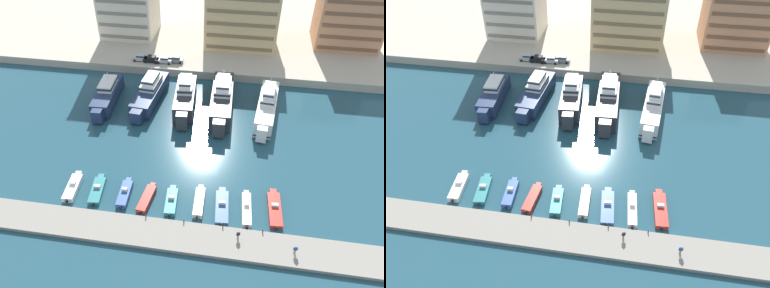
# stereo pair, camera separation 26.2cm
# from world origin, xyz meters

# --- Properties ---
(ground_plane) EXTENTS (400.00, 400.00, 0.00)m
(ground_plane) POSITION_xyz_m (0.00, 0.00, 0.00)
(ground_plane) COLOR #234C5B
(quay_promenade) EXTENTS (180.00, 70.00, 2.14)m
(quay_promenade) POSITION_xyz_m (0.00, 65.37, 1.07)
(quay_promenade) COLOR #BCB29E
(quay_promenade) RESTS_ON ground
(pier_dock) EXTENTS (120.00, 5.81, 0.67)m
(pier_dock) POSITION_xyz_m (0.00, -18.55, 0.34)
(pier_dock) COLOR gray
(pier_dock) RESTS_ON ground
(yacht_navy_far_left) EXTENTS (4.87, 17.47, 6.80)m
(yacht_navy_far_left) POSITION_xyz_m (-26.71, 16.55, 2.06)
(yacht_navy_far_left) COLOR navy
(yacht_navy_far_left) RESTS_ON ground
(yacht_navy_left) EXTENTS (6.03, 19.48, 7.64)m
(yacht_navy_left) POSITION_xyz_m (-17.06, 18.84, 2.16)
(yacht_navy_left) COLOR navy
(yacht_navy_left) RESTS_ON ground
(yacht_charcoal_mid_left) EXTENTS (5.59, 17.73, 8.82)m
(yacht_charcoal_mid_left) POSITION_xyz_m (-8.33, 17.16, 2.70)
(yacht_charcoal_mid_left) COLOR #333338
(yacht_charcoal_mid_left) RESTS_ON ground
(yacht_charcoal_center_left) EXTENTS (5.33, 21.81, 8.47)m
(yacht_charcoal_center_left) POSITION_xyz_m (0.02, 18.17, 2.57)
(yacht_charcoal_center_left) COLOR #333338
(yacht_charcoal_center_left) RESTS_ON ground
(yacht_white_center) EXTENTS (5.60, 20.22, 8.33)m
(yacht_white_center) POSITION_xyz_m (10.22, 17.02, 2.44)
(yacht_white_center) COLOR white
(yacht_white_center) RESTS_ON ground
(motorboat_white_far_left) EXTENTS (2.43, 7.34, 1.51)m
(motorboat_white_far_left) POSITION_xyz_m (-24.10, -11.09, 0.53)
(motorboat_white_far_left) COLOR white
(motorboat_white_far_left) RESTS_ON ground
(motorboat_teal_left) EXTENTS (2.78, 7.39, 1.26)m
(motorboat_teal_left) POSITION_xyz_m (-19.60, -10.92, 0.39)
(motorboat_teal_left) COLOR teal
(motorboat_teal_left) RESTS_ON ground
(motorboat_blue_mid_left) EXTENTS (2.11, 7.01, 1.58)m
(motorboat_blue_mid_left) POSITION_xyz_m (-14.41, -11.10, 0.53)
(motorboat_blue_mid_left) COLOR #33569E
(motorboat_blue_mid_left) RESTS_ON ground
(motorboat_red_center_left) EXTENTS (2.35, 7.08, 0.97)m
(motorboat_red_center_left) POSITION_xyz_m (-10.27, -11.64, 0.49)
(motorboat_red_center_left) COLOR red
(motorboat_red_center_left) RESTS_ON ground
(motorboat_teal_center) EXTENTS (2.37, 6.89, 1.42)m
(motorboat_teal_center) POSITION_xyz_m (-5.90, -11.51, 0.45)
(motorboat_teal_center) COLOR teal
(motorboat_teal_center) RESTS_ON ground
(motorboat_cream_center_right) EXTENTS (1.89, 7.35, 0.94)m
(motorboat_cream_center_right) POSITION_xyz_m (-1.06, -10.97, 0.47)
(motorboat_cream_center_right) COLOR beige
(motorboat_cream_center_right) RESTS_ON ground
(motorboat_blue_mid_right) EXTENTS (2.73, 8.36, 1.34)m
(motorboat_blue_mid_right) POSITION_xyz_m (2.96, -11.32, 0.40)
(motorboat_blue_mid_right) COLOR #33569E
(motorboat_blue_mid_right) RESTS_ON ground
(motorboat_white_right) EXTENTS (1.95, 7.96, 1.57)m
(motorboat_white_right) POSITION_xyz_m (7.16, -11.42, 0.55)
(motorboat_white_right) COLOR white
(motorboat_white_right) RESTS_ON ground
(motorboat_red_far_right) EXTENTS (2.64, 8.62, 1.29)m
(motorboat_red_far_right) POSITION_xyz_m (11.94, -10.48, 0.42)
(motorboat_red_far_right) COLOR red
(motorboat_red_far_right) RESTS_ON ground
(car_silver_far_left) EXTENTS (4.13, 1.97, 1.80)m
(car_silver_far_left) POSITION_xyz_m (-23.23, 33.70, 3.11)
(car_silver_far_left) COLOR #B7BCC1
(car_silver_far_left) RESTS_ON quay_promenade
(car_black_left) EXTENTS (4.21, 2.15, 1.80)m
(car_black_left) POSITION_xyz_m (-20.13, 33.36, 3.11)
(car_black_left) COLOR black
(car_black_left) RESTS_ON quay_promenade
(car_silver_mid_left) EXTENTS (4.12, 1.95, 1.80)m
(car_silver_mid_left) POSITION_xyz_m (-16.65, 33.44, 3.11)
(car_silver_mid_left) COLOR #B7BCC1
(car_silver_mid_left) RESTS_ON quay_promenade
(car_grey_center_left) EXTENTS (4.13, 1.97, 1.80)m
(car_grey_center_left) POSITION_xyz_m (-13.79, 34.25, 3.11)
(car_grey_center_left) COLOR slate
(car_grey_center_left) RESTS_ON quay_promenade
(apartment_block_left) EXTENTS (19.84, 14.66, 18.97)m
(apartment_block_left) POSITION_xyz_m (2.38, 48.77, 10.67)
(apartment_block_left) COLOR #E0BC84
(apartment_block_left) RESTS_ON quay_promenade
(apartment_block_mid_left) EXTENTS (17.67, 14.00, 21.15)m
(apartment_block_mid_left) POSITION_xyz_m (31.53, 52.82, 11.77)
(apartment_block_mid_left) COLOR tan
(apartment_block_mid_left) RESTS_ON quay_promenade
(pedestrian_near_edge) EXTENTS (0.61, 0.37, 1.67)m
(pedestrian_near_edge) POSITION_xyz_m (6.05, -17.60, 1.66)
(pedestrian_near_edge) COLOR #7A6B56
(pedestrian_near_edge) RESTS_ON pier_dock
(pedestrian_mid_deck) EXTENTS (0.68, 0.27, 1.77)m
(pedestrian_mid_deck) POSITION_xyz_m (14.78, -18.98, 1.72)
(pedestrian_mid_deck) COLOR #7A6B56
(pedestrian_mid_deck) RESTS_ON pier_dock
(bollard_west) EXTENTS (0.20, 0.20, 0.61)m
(bollard_west) POSITION_xyz_m (-9.32, -15.90, 1.00)
(bollard_west) COLOR #2D2D33
(bollard_west) RESTS_ON pier_dock
(bollard_west_mid) EXTENTS (0.20, 0.20, 0.61)m
(bollard_west_mid) POSITION_xyz_m (-2.90, -15.90, 1.00)
(bollard_west_mid) COLOR #2D2D33
(bollard_west_mid) RESTS_ON pier_dock
(bollard_east_mid) EXTENTS (0.20, 0.20, 0.61)m
(bollard_east_mid) POSITION_xyz_m (3.52, -15.90, 1.00)
(bollard_east_mid) COLOR #2D2D33
(bollard_east_mid) RESTS_ON pier_dock
(bollard_east) EXTENTS (0.20, 0.20, 0.61)m
(bollard_east) POSITION_xyz_m (9.93, -15.90, 1.00)
(bollard_east) COLOR #2D2D33
(bollard_east) RESTS_ON pier_dock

